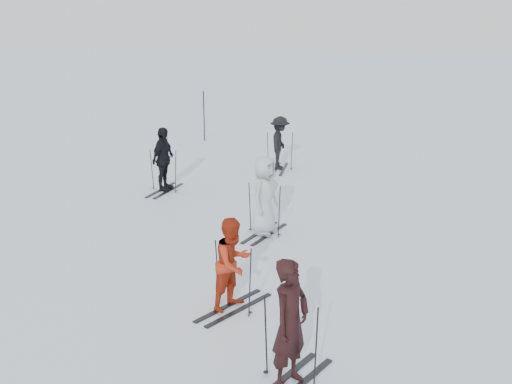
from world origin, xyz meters
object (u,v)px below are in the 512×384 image
at_px(skier_near_dark, 290,325).
at_px(skier_red, 233,265).
at_px(skier_uphill_far, 280,144).
at_px(skier_grey, 264,196).
at_px(skier_uphill_left, 163,160).
at_px(piste_marker, 204,116).

height_order(skier_near_dark, skier_red, skier_near_dark).
xyz_separation_m(skier_near_dark, skier_uphill_far, (-3.56, 11.28, -0.08)).
bearing_deg(skier_near_dark, skier_red, 56.07).
bearing_deg(skier_red, skier_grey, 31.71).
bearing_deg(skier_uphill_left, skier_near_dark, -141.25).
bearing_deg(skier_near_dark, piste_marker, 44.40).
distance_m(skier_grey, skier_uphill_left, 4.40).
bearing_deg(piste_marker, skier_uphill_left, -76.03).
bearing_deg(piste_marker, skier_grey, -59.31).
relative_size(skier_near_dark, skier_uphill_left, 1.03).
bearing_deg(skier_near_dark, skier_uphill_far, 34.58).
relative_size(skier_near_dark, skier_grey, 1.02).
bearing_deg(skier_uphill_far, skier_uphill_left, 136.33).
xyz_separation_m(skier_red, skier_grey, (-0.65, 3.66, 0.09)).
bearing_deg(skier_grey, skier_red, -160.01).
bearing_deg(skier_uphill_far, piste_marker, 41.54).
relative_size(skier_red, skier_grey, 0.90).
bearing_deg(skier_uphill_far, skier_grey, -175.40).
distance_m(skier_red, piste_marker, 14.01).
distance_m(skier_near_dark, skier_red, 2.43).
xyz_separation_m(skier_uphill_far, piste_marker, (-3.96, 3.27, 0.12)).
relative_size(skier_grey, skier_uphill_far, 1.08).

